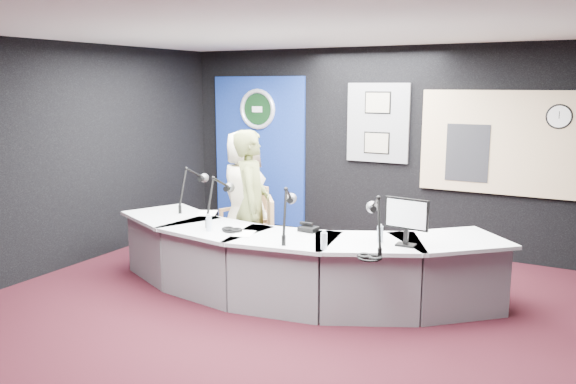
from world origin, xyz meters
The scene contains 31 objects.
ground centered at (0.00, 0.00, 0.00)m, with size 6.00×6.00×0.00m, color black.
ceiling centered at (0.00, 0.00, 2.80)m, with size 6.00×6.00×0.02m, color silver.
wall_back centered at (0.00, 3.00, 1.40)m, with size 6.00×0.02×2.80m, color black.
wall_left centered at (-3.00, 0.00, 1.40)m, with size 0.02×6.00×2.80m, color black.
broadcast_desk centered at (-0.05, 0.55, 0.38)m, with size 4.50×1.90×0.75m, color silver, non-canonical shape.
backdrop_panel centered at (-1.90, 2.97, 1.25)m, with size 1.60×0.05×2.30m, color navy.
agency_seal centered at (-1.90, 2.93, 1.90)m, with size 0.63×0.63×0.07m, color silver.
seal_center centered at (-1.90, 2.94, 1.90)m, with size 0.48×0.48×0.01m, color black.
pinboard centered at (0.05, 2.97, 1.75)m, with size 0.90×0.04×1.10m, color slate.
framed_photo_upper centered at (0.05, 2.94, 2.03)m, with size 0.34×0.02×0.27m, color gray.
framed_photo_lower centered at (0.05, 2.94, 1.47)m, with size 0.34×0.02×0.27m, color gray.
booth_window_frame centered at (1.75, 2.97, 1.55)m, with size 2.12×0.06×1.32m, color tan.
booth_glow centered at (1.75, 2.96, 1.55)m, with size 2.00×0.02×1.20m, color tan.
equipment_rack centered at (1.30, 2.94, 1.40)m, with size 0.55×0.02×0.75m, color black.
wall_clock centered at (2.35, 2.94, 1.90)m, with size 0.28×0.28×0.01m, color white.
armchair_left centered at (-1.27, 1.52, 0.51)m, with size 0.57×0.57×1.01m, color #A3764A, non-canonical shape.
armchair_right centered at (-0.73, 0.88, 0.43)m, with size 0.48×0.48×0.86m, color #A3764A, non-canonical shape.
draped_jacket centered at (-1.37, 1.75, 0.62)m, with size 0.50×0.10×0.70m, color gray.
person_man centered at (-1.27, 1.52, 0.85)m, with size 0.83×0.54×1.70m, color beige.
person_woman centered at (-0.73, 0.88, 0.88)m, with size 0.64×0.42×1.77m, color olive.
computer_monitor centered at (1.25, 0.51, 1.07)m, with size 0.45×0.03×0.31m, color black.
desk_phone centered at (0.18, 0.56, 0.78)m, with size 0.19×0.15×0.05m, color black.
headphones_near centered at (1.09, -0.05, 0.77)m, with size 0.24×0.24×0.04m, color black.
headphones_far centered at (-0.54, 0.17, 0.77)m, with size 0.21×0.21×0.04m, color black.
paper_stack centered at (-1.28, 0.75, 0.75)m, with size 0.21×0.31×0.00m, color white.
notepad centered at (-0.37, 0.14, 0.75)m, with size 0.19×0.27×0.00m, color white.
boom_mic_a centered at (-1.61, 0.89, 1.05)m, with size 0.21×0.73×0.60m, color black, non-canonical shape.
boom_mic_b centered at (-0.91, 0.47, 1.05)m, with size 0.23×0.73×0.60m, color black, non-canonical shape.
boom_mic_c centered at (0.10, 0.24, 1.05)m, with size 0.35×0.70×0.60m, color black, non-canonical shape.
boom_mic_d centered at (1.03, 0.26, 1.05)m, with size 0.41×0.67×0.60m, color black, non-canonical shape.
water_bottles centered at (0.11, 0.27, 0.84)m, with size 1.81×0.55×0.18m, color silver, non-canonical shape.
Camera 1 is at (2.82, -4.75, 2.29)m, focal length 36.00 mm.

